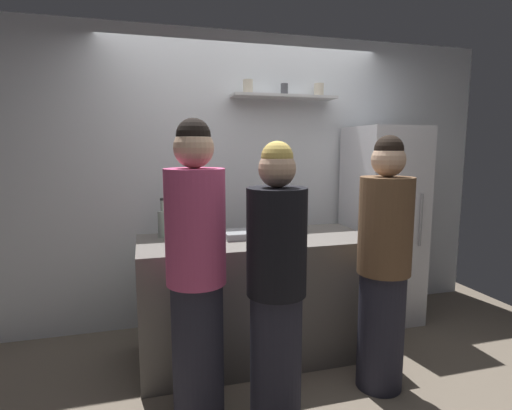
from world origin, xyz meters
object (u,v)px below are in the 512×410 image
Objects in this scene: baking_pan at (247,234)px; wine_bottle_green_glass at (172,226)px; refrigerator at (382,224)px; wine_bottle_pale_glass at (163,223)px; person_brown_jacket at (384,267)px; person_pink_top at (196,275)px; utensil_holder at (189,239)px; water_bottle_plastic at (298,219)px; person_blonde at (276,288)px.

wine_bottle_green_glass is (-0.55, -0.04, 0.10)m from baking_pan.
wine_bottle_green_glass is (-1.93, -0.37, 0.16)m from refrigerator.
person_brown_jacket is at bearing -32.76° from wine_bottle_pale_glass.
person_pink_top reaches higher than wine_bottle_green_glass.
refrigerator is 7.92× the size of utensil_holder.
wine_bottle_pale_glass is 1.28× the size of water_bottle_plastic.
person_pink_top is at bearing 40.07° from person_brown_jacket.
person_blonde is (0.57, -0.99, -0.23)m from wine_bottle_pale_glass.
baking_pan is 1.51× the size of utensil_holder.
person_pink_top is (-1.21, 0.02, 0.05)m from person_brown_jacket.
wine_bottle_pale_glass is 1.06m from water_bottle_plastic.
water_bottle_plastic is 0.14× the size of person_blonde.
utensil_holder is at bearing -152.39° from baking_pan.
person_pink_top reaches higher than water_bottle_plastic.
utensil_holder is at bearing -70.49° from wine_bottle_pale_glass.
baking_pan is 1.46× the size of water_bottle_plastic.
person_blonde is 0.97× the size of person_brown_jacket.
baking_pan is 1.15× the size of wine_bottle_pale_glass.
wine_bottle_green_glass is at bearing 68.52° from person_pink_top.
utensil_holder reaches higher than baking_pan.
wine_bottle_pale_glass is (-0.15, 0.42, 0.04)m from utensil_holder.
water_bottle_plastic is at bearing 11.64° from baking_pan.
water_bottle_plastic is at bearing 7.75° from wine_bottle_green_glass.
person_brown_jacket is at bearing -125.87° from person_blonde.
person_pink_top is at bearing -81.90° from wine_bottle_green_glass.
person_pink_top is (0.09, -0.62, -0.17)m from wine_bottle_green_glass.
refrigerator is 1.81m from person_blonde.
water_bottle_plastic is (0.91, 0.33, 0.04)m from utensil_holder.
wine_bottle_green_glass reaches higher than baking_pan.
person_blonde is at bearing -53.26° from utensil_holder.
person_pink_top is at bearing -125.05° from baking_pan.
wine_bottle_green_glass is at bearing 14.68° from person_brown_jacket.
wine_bottle_green_glass is at bearing -175.51° from baking_pan.
refrigerator reaches higher than person_pink_top.
water_bottle_plastic is (0.46, 0.09, 0.08)m from baking_pan.
person_blonde is (-0.49, -0.90, -0.22)m from water_bottle_plastic.
person_brown_jacket reaches higher than wine_bottle_pale_glass.
refrigerator is 5.21× the size of wine_bottle_green_glass.
baking_pan is at bearing -47.10° from person_blonde.
person_brown_jacket is at bearing -42.65° from baking_pan.
refrigerator is 5.23× the size of baking_pan.
wine_bottle_pale_glass is at bearing 102.36° from wine_bottle_green_glass.
utensil_holder is (-1.84, -0.57, 0.10)m from refrigerator.
wine_bottle_pale_glass is 1.16m from person_blonde.
refrigerator is 1.92m from utensil_holder.
person_pink_top reaches higher than baking_pan.
person_blonde is 0.93× the size of person_pink_top.
refrigerator reaches higher than person_brown_jacket.
baking_pan is 0.19× the size of person_pink_top.
wine_bottle_green_glass is at bearing -172.25° from water_bottle_plastic.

